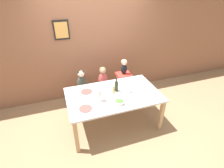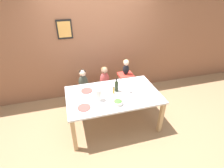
% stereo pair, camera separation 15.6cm
% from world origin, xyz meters
% --- Properties ---
extents(ground_plane, '(14.00, 14.00, 0.00)m').
position_xyz_m(ground_plane, '(0.00, 0.00, 0.00)').
color(ground_plane, '#9E7A56').
extents(wall_back, '(10.00, 0.09, 2.70)m').
position_xyz_m(wall_back, '(-0.00, 1.31, 1.35)').
color(wall_back, '#8E5B42').
rests_on(wall_back, ground_plane).
extents(dining_table, '(1.76, 1.06, 0.74)m').
position_xyz_m(dining_table, '(0.00, 0.00, 0.66)').
color(dining_table, silver).
rests_on(dining_table, ground_plane).
extents(chair_far_left, '(0.40, 0.36, 0.48)m').
position_xyz_m(chair_far_left, '(-0.47, 0.76, 0.40)').
color(chair_far_left, silver).
rests_on(chair_far_left, ground_plane).
extents(chair_far_center, '(0.40, 0.36, 0.48)m').
position_xyz_m(chair_far_center, '(0.02, 0.76, 0.40)').
color(chair_far_center, silver).
rests_on(chair_far_center, ground_plane).
extents(chair_right_highchair, '(0.34, 0.31, 0.71)m').
position_xyz_m(chair_right_highchair, '(0.53, 0.76, 0.54)').
color(chair_right_highchair, silver).
rests_on(chair_right_highchair, ground_plane).
extents(person_child_left, '(0.21, 0.15, 0.48)m').
position_xyz_m(person_child_left, '(-0.47, 0.76, 0.73)').
color(person_child_left, '#3D4238').
rests_on(person_child_left, chair_far_left).
extents(person_child_center, '(0.21, 0.15, 0.48)m').
position_xyz_m(person_child_center, '(0.02, 0.76, 0.73)').
color(person_child_center, '#C64C4C').
rests_on(person_child_center, chair_far_center).
extents(person_baby_right, '(0.15, 0.14, 0.36)m').
position_xyz_m(person_baby_right, '(0.53, 0.76, 0.92)').
color(person_baby_right, black).
rests_on(person_baby_right, chair_right_highchair).
extents(wine_bottle, '(0.07, 0.07, 0.28)m').
position_xyz_m(wine_bottle, '(0.09, 0.09, 0.85)').
color(wine_bottle, '#232D19').
rests_on(wine_bottle, dining_table).
extents(paper_towel_roll, '(0.11, 0.11, 0.23)m').
position_xyz_m(paper_towel_roll, '(-0.31, -0.11, 0.85)').
color(paper_towel_roll, white).
rests_on(paper_towel_roll, dining_table).
extents(wine_glass_near, '(0.07, 0.07, 0.18)m').
position_xyz_m(wine_glass_near, '(0.31, -0.03, 0.86)').
color(wine_glass_near, white).
rests_on(wine_glass_near, dining_table).
extents(salad_bowl_large, '(0.17, 0.17, 0.09)m').
position_xyz_m(salad_bowl_large, '(-0.01, -0.32, 0.78)').
color(salad_bowl_large, silver).
rests_on(salad_bowl_large, dining_table).
extents(dinner_plate_front_left, '(0.22, 0.22, 0.01)m').
position_xyz_m(dinner_plate_front_left, '(-0.59, -0.26, 0.74)').
color(dinner_plate_front_left, '#D14C47').
rests_on(dinner_plate_front_left, dining_table).
extents(dinner_plate_back_left, '(0.22, 0.22, 0.01)m').
position_xyz_m(dinner_plate_back_left, '(-0.47, 0.25, 0.74)').
color(dinner_plate_back_left, '#D14C47').
rests_on(dinner_plate_back_left, dining_table).
extents(condiment_bottle_hot_sauce, '(0.04, 0.04, 0.15)m').
position_xyz_m(condiment_bottle_hot_sauce, '(0.02, 0.03, 0.81)').
color(condiment_bottle_hot_sauce, '#BC8E33').
rests_on(condiment_bottle_hot_sauce, dining_table).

